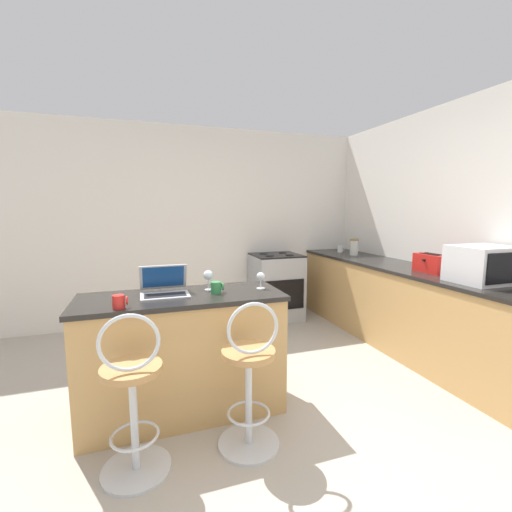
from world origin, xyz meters
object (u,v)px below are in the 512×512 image
(bar_stool_near, at_px, (133,399))
(laptop, at_px, (164,287))
(storage_jar, at_px, (354,247))
(mug_red, at_px, (119,302))
(mug_white, at_px, (341,249))
(bar_stool_far, at_px, (249,380))
(wine_glass_short, at_px, (208,276))
(toaster, at_px, (431,263))
(mug_green, at_px, (216,287))
(microwave, at_px, (484,264))
(wine_glass_tall, at_px, (261,277))
(stove_range, at_px, (276,287))

(bar_stool_near, bearing_deg, laptop, 68.94)
(bar_stool_near, distance_m, storage_jar, 3.46)
(mug_red, distance_m, mug_white, 3.49)
(bar_stool_far, height_order, laptop, laptop)
(laptop, distance_m, wine_glass_short, 0.34)
(storage_jar, distance_m, mug_white, 0.34)
(toaster, height_order, mug_green, toaster)
(toaster, bearing_deg, bar_stool_far, -162.40)
(microwave, bearing_deg, mug_red, 176.85)
(mug_red, relative_size, wine_glass_tall, 0.71)
(stove_range, xyz_separation_m, mug_white, (0.97, -0.07, 0.50))
(bar_stool_near, xyz_separation_m, laptop, (0.23, 0.59, 0.50))
(wine_glass_short, bearing_deg, bar_stool_near, -131.89)
(bar_stool_far, distance_m, storage_jar, 2.94)
(toaster, bearing_deg, mug_green, -175.86)
(laptop, bearing_deg, wine_glass_short, 4.88)
(microwave, xyz_separation_m, storage_jar, (-0.03, 1.82, -0.05))
(bar_stool_far, height_order, storage_jar, storage_jar)
(bar_stool_near, height_order, laptop, laptop)
(mug_red, height_order, mug_green, same)
(bar_stool_far, bearing_deg, wine_glass_tall, 63.84)
(bar_stool_far, xyz_separation_m, wine_glass_short, (-0.13, 0.62, 0.56))
(laptop, bearing_deg, wine_glass_tall, -4.70)
(bar_stool_near, height_order, wine_glass_short, wine_glass_short)
(bar_stool_far, xyz_separation_m, microwave, (2.13, 0.16, 0.60))
(bar_stool_far, bearing_deg, wine_glass_short, 102.07)
(stove_range, bearing_deg, mug_green, -123.37)
(laptop, relative_size, wine_glass_tall, 2.59)
(stove_range, height_order, mug_white, mug_white)
(laptop, distance_m, toaster, 2.54)
(wine_glass_tall, bearing_deg, stove_range, 64.56)
(toaster, xyz_separation_m, wine_glass_short, (-2.21, -0.04, 0.02))
(microwave, distance_m, mug_white, 2.16)
(stove_range, distance_m, wine_glass_short, 2.24)
(storage_jar, bearing_deg, mug_green, -146.12)
(stove_range, height_order, storage_jar, storage_jar)
(bar_stool_near, height_order, mug_red, mug_red)
(bar_stool_far, height_order, mug_white, mug_white)
(mug_white, bearing_deg, mug_red, -145.07)
(mug_red, bearing_deg, storage_jar, 30.22)
(stove_range, height_order, wine_glass_tall, wine_glass_tall)
(mug_red, distance_m, wine_glass_short, 0.70)
(laptop, height_order, mug_white, laptop)
(wine_glass_short, bearing_deg, mug_green, -73.05)
(laptop, relative_size, storage_jar, 1.57)
(laptop, relative_size, mug_red, 3.63)
(microwave, bearing_deg, toaster, 95.40)
(stove_range, distance_m, mug_red, 2.85)
(stove_range, xyz_separation_m, wine_glass_short, (-1.27, -1.76, 0.56))
(laptop, bearing_deg, microwave, -9.62)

